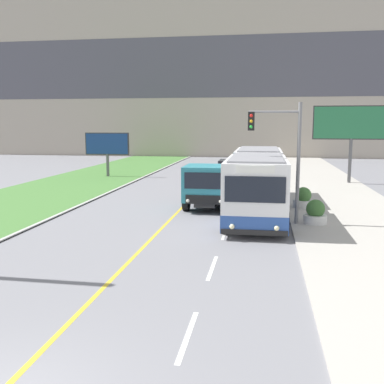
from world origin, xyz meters
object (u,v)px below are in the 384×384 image
object	(u,v)px
billboard_small	(107,145)
traffic_light_mast	(283,147)
dump_truck	(209,185)
car_distant	(228,169)
planter_round_second	(303,199)
city_bus	(257,181)
planter_round_near	(315,213)
billboard_large	(352,125)

from	to	relation	value
billboard_small	traffic_light_mast	bearing A→B (deg)	-49.86
dump_truck	traffic_light_mast	xyz separation A→B (m)	(3.63, -3.67, 2.24)
car_distant	planter_round_second	xyz separation A→B (m)	(4.99, -13.35, -0.14)
dump_truck	planter_round_second	bearing A→B (deg)	3.55
city_bus	traffic_light_mast	world-z (taller)	traffic_light_mast
planter_round_near	billboard_large	bearing A→B (deg)	74.65
planter_round_second	planter_round_near	bearing A→B (deg)	-86.99
car_distant	billboard_large	world-z (taller)	billboard_large
dump_truck	billboard_small	world-z (taller)	billboard_small
planter_round_second	billboard_large	bearing A→B (deg)	68.72
billboard_large	planter_round_near	world-z (taller)	billboard_large
car_distant	billboard_large	xyz separation A→B (m)	(9.23, -2.46, 3.66)
city_bus	planter_round_second	distance (m)	2.77
dump_truck	planter_round_second	world-z (taller)	dump_truck
city_bus	dump_truck	bearing A→B (deg)	165.62
planter_round_near	planter_round_second	bearing A→B (deg)	93.01
billboard_large	planter_round_second	size ratio (longest dim) A/B	5.33
dump_truck	billboard_small	size ratio (longest dim) A/B	1.73
billboard_large	planter_round_second	distance (m)	12.29
traffic_light_mast	planter_round_near	world-z (taller)	traffic_light_mast
planter_round_near	planter_round_second	world-z (taller)	planter_round_second
city_bus	dump_truck	world-z (taller)	city_bus
car_distant	planter_round_near	world-z (taller)	car_distant
city_bus	planter_round_near	xyz separation A→B (m)	(2.60, -2.87, -1.00)
billboard_small	planter_round_near	size ratio (longest dim) A/B	3.54
planter_round_near	city_bus	bearing A→B (deg)	132.21
traffic_light_mast	planter_round_near	xyz separation A→B (m)	(1.51, 0.15, -2.89)
traffic_light_mast	car_distant	bearing A→B (deg)	102.00
car_distant	billboard_large	size ratio (longest dim) A/B	0.75
city_bus	planter_round_near	distance (m)	4.00
dump_truck	traffic_light_mast	world-z (taller)	traffic_light_mast
dump_truck	planter_round_second	xyz separation A→B (m)	(4.93, 0.31, -0.64)
city_bus	billboard_small	distance (m)	18.51
billboard_small	billboard_large	bearing A→B (deg)	-4.54
dump_truck	billboard_small	distance (m)	16.38
billboard_small	dump_truck	bearing A→B (deg)	-51.29
billboard_small	planter_round_second	distance (m)	19.70
traffic_light_mast	planter_round_second	distance (m)	5.08
planter_round_near	planter_round_second	size ratio (longest dim) A/B	0.99
car_distant	traffic_light_mast	xyz separation A→B (m)	(3.68, -17.32, 2.74)
billboard_small	planter_round_near	world-z (taller)	billboard_small
city_bus	billboard_large	world-z (taller)	billboard_large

